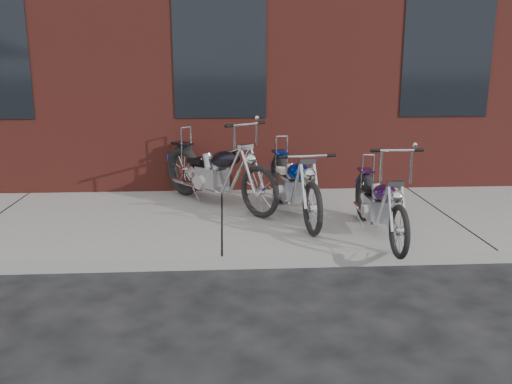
{
  "coord_description": "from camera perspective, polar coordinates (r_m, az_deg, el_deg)",
  "views": [
    {
      "loc": [
        0.02,
        -5.4,
        2.16
      ],
      "look_at": [
        0.41,
        0.8,
        0.65
      ],
      "focal_mm": 38.0,
      "sensor_mm": 36.0,
      "label": 1
    }
  ],
  "objects": [
    {
      "name": "ground",
      "position": [
        5.82,
        -3.57,
        -8.18
      ],
      "size": [
        120.0,
        120.0,
        0.0
      ],
      "primitive_type": "plane",
      "color": "black",
      "rests_on": "ground"
    },
    {
      "name": "chopper_third",
      "position": [
        7.7,
        -4.25,
        1.83
      ],
      "size": [
        1.62,
        1.93,
        1.23
      ],
      "rotation": [
        0.0,
        0.0,
        -0.88
      ],
      "color": "black",
      "rests_on": "sidewalk"
    },
    {
      "name": "chopper_purple",
      "position": [
        6.47,
        12.84,
        -1.45
      ],
      "size": [
        0.49,
        2.0,
        1.12
      ],
      "rotation": [
        0.0,
        0.0,
        -1.57
      ],
      "color": "black",
      "rests_on": "sidewalk"
    },
    {
      "name": "chopper_blue",
      "position": [
        7.14,
        3.97,
        0.64
      ],
      "size": [
        0.58,
        2.24,
        0.98
      ],
      "rotation": [
        0.0,
        0.0,
        -1.43
      ],
      "color": "black",
      "rests_on": "sidewalk"
    },
    {
      "name": "sidewalk",
      "position": [
        7.21,
        -3.6,
        -3.18
      ],
      "size": [
        22.0,
        3.0,
        0.15
      ],
      "primitive_type": "cube",
      "color": "gray",
      "rests_on": "ground"
    }
  ]
}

